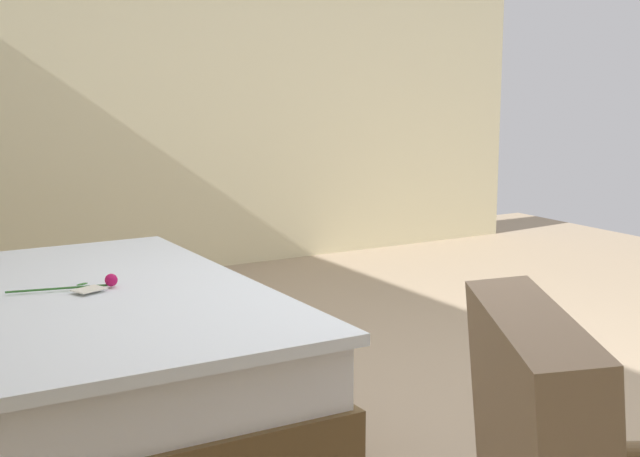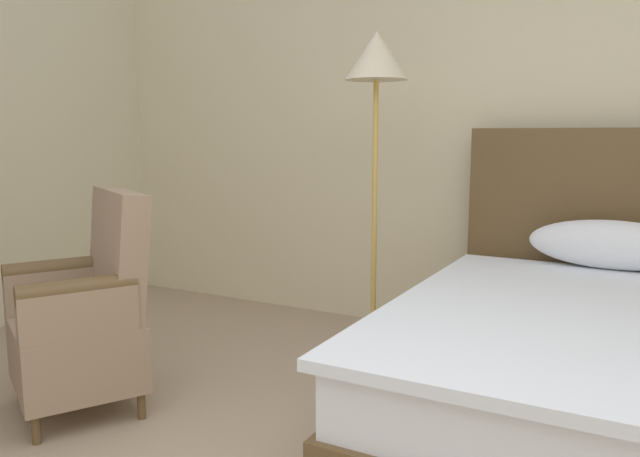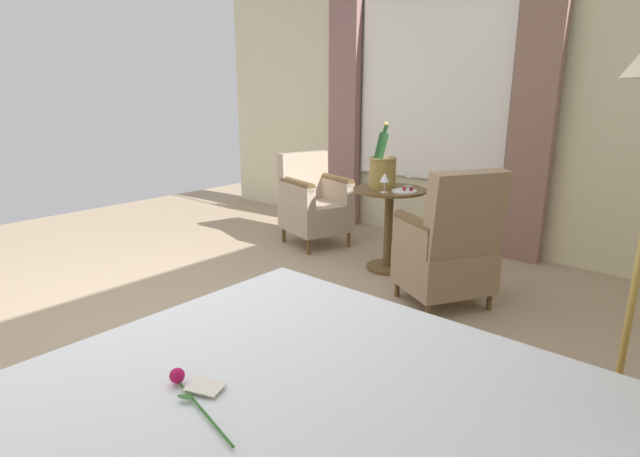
{
  "view_description": "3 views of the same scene",
  "coord_description": "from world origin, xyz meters",
  "px_view_note": "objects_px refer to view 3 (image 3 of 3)",
  "views": [
    {
      "loc": [
        -2.57,
        2.12,
        1.36
      ],
      "look_at": [
        -0.65,
        1.01,
        0.96
      ],
      "focal_mm": 50.0,
      "sensor_mm": 36.0,
      "label": 1
    },
    {
      "loc": [
        0.55,
        -0.86,
        1.21
      ],
      "look_at": [
        -0.48,
        1.02,
        0.89
      ],
      "focal_mm": 35.0,
      "sensor_mm": 36.0,
      "label": 2
    },
    {
      "loc": [
        1.38,
        2.41,
        1.44
      ],
      "look_at": [
        -0.36,
        0.91,
        0.81
      ],
      "focal_mm": 28.0,
      "sensor_mm": 36.0,
      "label": 3
    }
  ],
  "objects_px": {
    "side_table_round": "(389,220)",
    "wine_glass_near_bucket": "(385,178)",
    "wine_glass_near_edge": "(409,175)",
    "armchair_facing_bed": "(313,202)",
    "champagne_bucket": "(382,169)",
    "snack_plate": "(405,191)",
    "armchair_by_window": "(449,249)"
  },
  "relations": [
    {
      "from": "champagne_bucket",
      "to": "wine_glass_near_edge",
      "type": "relative_size",
      "value": 3.8
    },
    {
      "from": "champagne_bucket",
      "to": "armchair_facing_bed",
      "type": "height_order",
      "value": "champagne_bucket"
    },
    {
      "from": "wine_glass_near_bucket",
      "to": "armchair_facing_bed",
      "type": "height_order",
      "value": "armchair_facing_bed"
    },
    {
      "from": "wine_glass_near_edge",
      "to": "armchair_facing_bed",
      "type": "xyz_separation_m",
      "value": [
        0.03,
        -1.01,
        -0.37
      ]
    },
    {
      "from": "side_table_round",
      "to": "armchair_facing_bed",
      "type": "relative_size",
      "value": 0.78
    },
    {
      "from": "wine_glass_near_bucket",
      "to": "wine_glass_near_edge",
      "type": "relative_size",
      "value": 1.09
    },
    {
      "from": "snack_plate",
      "to": "wine_glass_near_edge",
      "type": "bearing_deg",
      "value": -155.31
    },
    {
      "from": "champagne_bucket",
      "to": "armchair_by_window",
      "type": "xyz_separation_m",
      "value": [
        0.36,
        0.8,
        -0.42
      ]
    },
    {
      "from": "champagne_bucket",
      "to": "armchair_facing_bed",
      "type": "relative_size",
      "value": 0.6
    },
    {
      "from": "wine_glass_near_bucket",
      "to": "armchair_facing_bed",
      "type": "distance_m",
      "value": 1.12
    },
    {
      "from": "champagne_bucket",
      "to": "snack_plate",
      "type": "distance_m",
      "value": 0.28
    },
    {
      "from": "side_table_round",
      "to": "wine_glass_near_bucket",
      "type": "height_order",
      "value": "wine_glass_near_bucket"
    },
    {
      "from": "side_table_round",
      "to": "snack_plate",
      "type": "xyz_separation_m",
      "value": [
        0.04,
        0.16,
        0.27
      ]
    },
    {
      "from": "side_table_round",
      "to": "snack_plate",
      "type": "height_order",
      "value": "snack_plate"
    },
    {
      "from": "side_table_round",
      "to": "armchair_facing_bed",
      "type": "xyz_separation_m",
      "value": [
        -0.14,
        -0.95,
        -0.01
      ]
    },
    {
      "from": "side_table_round",
      "to": "armchair_by_window",
      "type": "xyz_separation_m",
      "value": [
        0.36,
        0.72,
        -0.01
      ]
    },
    {
      "from": "champagne_bucket",
      "to": "snack_plate",
      "type": "height_order",
      "value": "champagne_bucket"
    },
    {
      "from": "armchair_by_window",
      "to": "snack_plate",
      "type": "bearing_deg",
      "value": -119.92
    },
    {
      "from": "snack_plate",
      "to": "armchair_by_window",
      "type": "height_order",
      "value": "armchair_by_window"
    },
    {
      "from": "side_table_round",
      "to": "snack_plate",
      "type": "relative_size",
      "value": 3.47
    },
    {
      "from": "wine_glass_near_edge",
      "to": "armchair_facing_bed",
      "type": "height_order",
      "value": "armchair_facing_bed"
    },
    {
      "from": "snack_plate",
      "to": "armchair_by_window",
      "type": "relative_size",
      "value": 0.2
    },
    {
      "from": "champagne_bucket",
      "to": "snack_plate",
      "type": "relative_size",
      "value": 2.67
    },
    {
      "from": "wine_glass_near_edge",
      "to": "snack_plate",
      "type": "bearing_deg",
      "value": 24.69
    },
    {
      "from": "wine_glass_near_edge",
      "to": "armchair_facing_bed",
      "type": "distance_m",
      "value": 1.08
    },
    {
      "from": "wine_glass_near_edge",
      "to": "armchair_facing_bed",
      "type": "bearing_deg",
      "value": -88.03
    },
    {
      "from": "wine_glass_near_edge",
      "to": "side_table_round",
      "type": "bearing_deg",
      "value": -19.71
    },
    {
      "from": "armchair_facing_bed",
      "to": "wine_glass_near_edge",
      "type": "bearing_deg",
      "value": 91.97
    },
    {
      "from": "armchair_facing_bed",
      "to": "wine_glass_near_bucket",
      "type": "bearing_deg",
      "value": 73.23
    },
    {
      "from": "wine_glass_near_edge",
      "to": "armchair_by_window",
      "type": "distance_m",
      "value": 0.93
    },
    {
      "from": "wine_glass_near_edge",
      "to": "snack_plate",
      "type": "distance_m",
      "value": 0.25
    },
    {
      "from": "wine_glass_near_bucket",
      "to": "side_table_round",
      "type": "bearing_deg",
      "value": -161.48
    }
  ]
}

